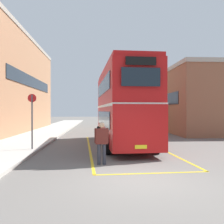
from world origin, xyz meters
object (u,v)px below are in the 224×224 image
single_deck_bus (135,115)px  pedestrian_boarding (102,140)px  double_decker_bus (122,105)px  bus_stop_sign (32,116)px

single_deck_bus → pedestrian_boarding: bearing=-102.1°
pedestrian_boarding → single_deck_bus: bearing=77.9°
single_deck_bus → pedestrian_boarding: 21.64m
double_decker_bus → pedestrian_boarding: 5.88m
single_deck_bus → pedestrian_boarding: single_deck_bus is taller
pedestrian_boarding → double_decker_bus: bearing=76.0°
double_decker_bus → single_deck_bus: 15.98m
pedestrian_boarding → bus_stop_sign: (-3.61, 3.35, 0.89)m
double_decker_bus → bus_stop_sign: bearing=-156.6°
pedestrian_boarding → bus_stop_sign: size_ratio=0.59×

